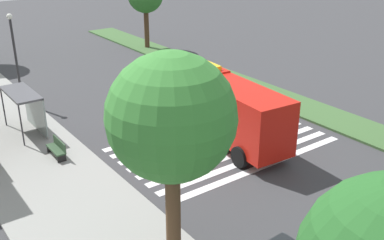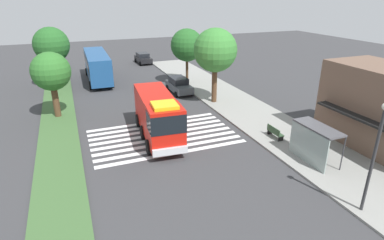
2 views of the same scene
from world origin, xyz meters
TOP-DOWN VIEW (x-y plane):
  - ground_plane at (0.00, 0.00)m, footprint 120.00×120.00m
  - sidewalk at (0.00, 9.20)m, footprint 60.00×5.69m
  - median_strip at (0.00, -7.85)m, footprint 60.00×3.00m
  - crosswalk at (-1.68, 0.00)m, footprint 6.75×11.43m
  - fire_truck at (-1.29, -0.46)m, footprint 8.47×3.20m
  - bus_stop_shelter at (6.07, 8.01)m, footprint 3.50×1.40m
  - bench_near_shelter at (2.07, 7.99)m, footprint 1.60×0.50m
  - street_lamp at (11.28, 6.95)m, footprint 0.36×0.36m
  - sidewalk_tree_west at (-7.73, 7.35)m, footprint 4.33×4.33m

SIDE VIEW (x-z plane):
  - ground_plane at x=0.00m, z-range 0.00..0.00m
  - crosswalk at x=-1.68m, z-range 0.00..0.01m
  - sidewalk at x=0.00m, z-range 0.00..0.14m
  - median_strip at x=0.00m, z-range 0.00..0.14m
  - bench_near_shelter at x=2.07m, z-range 0.14..1.04m
  - bus_stop_shelter at x=6.07m, z-range 0.66..3.12m
  - fire_truck at x=-1.29m, z-range 0.14..3.92m
  - street_lamp at x=11.28m, z-range 0.69..6.62m
  - sidewalk_tree_west at x=-7.73m, z-range 1.68..9.17m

